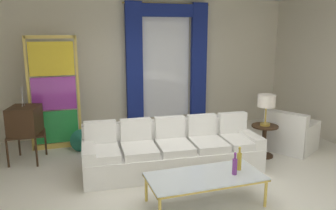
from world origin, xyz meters
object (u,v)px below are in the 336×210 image
at_px(coffee_table, 205,178).
at_px(bottle_blue_decanter, 235,166).
at_px(couch_white_long, 172,151).
at_px(table_lamp_brass, 267,102).
at_px(stained_glass_divider, 54,96).
at_px(bottle_crystal_tall, 239,160).
at_px(vintage_tv, 25,122).
at_px(peacock_figurine, 82,141).
at_px(round_side_table, 264,138).
at_px(armchair_white, 290,136).

xyz_separation_m(coffee_table, bottle_blue_decanter, (0.38, -0.09, 0.16)).
bearing_deg(couch_white_long, table_lamp_brass, -0.19).
bearing_deg(bottle_blue_decanter, coffee_table, 167.20).
bearing_deg(stained_glass_divider, bottle_crystal_tall, -50.73).
distance_m(bottle_blue_decanter, vintage_tv, 3.72).
relative_size(stained_glass_divider, peacock_figurine, 3.67).
bearing_deg(table_lamp_brass, bottle_crystal_tall, -135.20).
xyz_separation_m(round_side_table, table_lamp_brass, (-0.00, 0.00, 0.67)).
bearing_deg(stained_glass_divider, bottle_blue_decanter, -53.43).
xyz_separation_m(armchair_white, peacock_figurine, (-3.85, 1.14, -0.07)).
distance_m(armchair_white, peacock_figurine, 4.02).
bearing_deg(bottle_crystal_tall, peacock_figurine, 127.68).
bearing_deg(armchair_white, stained_glass_divider, 160.21).
bearing_deg(coffee_table, stained_glass_divider, 122.34).
bearing_deg(coffee_table, round_side_table, 35.68).
xyz_separation_m(couch_white_long, bottle_blue_decanter, (0.42, -1.36, 0.23)).
relative_size(bottle_crystal_tall, peacock_figurine, 0.56).
xyz_separation_m(bottle_blue_decanter, stained_glass_divider, (-2.24, 3.02, 0.52)).
height_order(vintage_tv, table_lamp_brass, vintage_tv).
distance_m(vintage_tv, round_side_table, 4.30).
xyz_separation_m(couch_white_long, vintage_tv, (-2.34, 1.13, 0.42)).
distance_m(coffee_table, bottle_blue_decanter, 0.42).
bearing_deg(couch_white_long, stained_glass_divider, 137.64).
xyz_separation_m(coffee_table, round_side_table, (1.76, 1.27, -0.02)).
distance_m(couch_white_long, peacock_figurine, 1.87).
relative_size(coffee_table, armchair_white, 1.39).
bearing_deg(bottle_blue_decanter, armchair_white, 35.70).
bearing_deg(couch_white_long, bottle_crystal_tall, -66.09).
bearing_deg(peacock_figurine, bottle_crystal_tall, -52.32).
distance_m(bottle_blue_decanter, bottle_crystal_tall, 0.18).
distance_m(couch_white_long, table_lamp_brass, 1.94).
relative_size(bottle_crystal_tall, stained_glass_divider, 0.15).
bearing_deg(bottle_crystal_tall, round_side_table, 44.80).
bearing_deg(round_side_table, table_lamp_brass, 180.00).
height_order(couch_white_long, vintage_tv, vintage_tv).
xyz_separation_m(armchair_white, stained_glass_divider, (-4.30, 1.55, 0.77)).
bearing_deg(coffee_table, armchair_white, 29.68).
bearing_deg(round_side_table, stained_glass_divider, 155.23).
height_order(bottle_crystal_tall, table_lamp_brass, table_lamp_brass).
bearing_deg(round_side_table, coffee_table, -144.32).
bearing_deg(bottle_crystal_tall, coffee_table, -176.75).
xyz_separation_m(bottle_crystal_tall, vintage_tv, (-2.89, 2.37, 0.18)).
relative_size(couch_white_long, bottle_blue_decanter, 9.55).
relative_size(bottle_blue_decanter, peacock_figurine, 0.52).
distance_m(bottle_crystal_tall, stained_glass_divider, 3.79).
relative_size(bottle_blue_decanter, table_lamp_brass, 0.55).
height_order(bottle_blue_decanter, vintage_tv, vintage_tv).
bearing_deg(table_lamp_brass, couch_white_long, 179.81).
relative_size(armchair_white, peacock_figurine, 1.84).
height_order(coffee_table, round_side_table, round_side_table).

